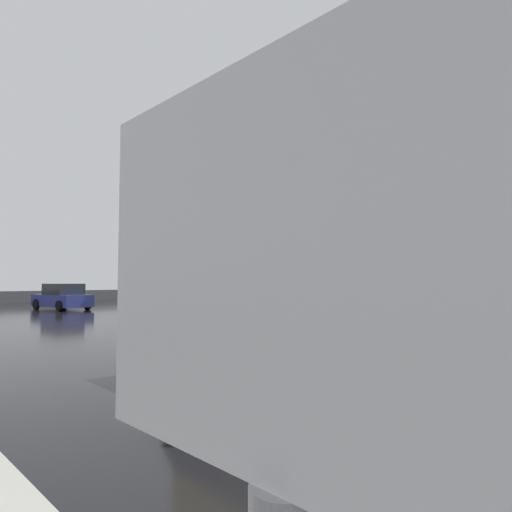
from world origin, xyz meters
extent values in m
plane|color=black|center=(0.00, 18.00, 0.00)|extent=(120.00, 120.00, 0.00)
cube|color=white|center=(-5.13, 0.02, 1.67)|extent=(0.04, 0.60, 0.44)
cube|color=black|center=(-5.11, 0.02, 1.67)|extent=(0.01, 0.36, 0.08)
cylinder|color=black|center=(-0.53, 6.48, 0.94)|extent=(0.54, 1.89, 1.88)
cylinder|color=black|center=(2.33, 6.40, 0.94)|extent=(0.54, 1.89, 1.88)
cylinder|color=black|center=(-0.62, 3.30, 0.94)|extent=(0.54, 1.89, 1.88)
cylinder|color=black|center=(2.24, 3.22, 0.94)|extent=(0.54, 1.89, 1.88)
cube|color=gold|center=(0.85, 4.85, 2.25)|extent=(3.48, 3.97, 0.83)
cube|color=#A98611|center=(0.87, 5.25, 3.14)|extent=(1.14, 1.34, 0.94)
cylinder|color=silver|center=(0.84, 4.30, 3.37)|extent=(1.43, 1.10, 1.40)
cylinder|color=gold|center=(-0.71, 3.15, 3.59)|extent=(0.93, 0.15, 1.88)
cylinder|color=gold|center=(2.32, 3.06, 3.51)|extent=(1.21, 0.15, 1.75)
cube|color=yellow|center=(0.80, 2.88, 2.92)|extent=(1.22, 0.07, 0.36)
cube|color=navy|center=(4.32, 26.49, 0.53)|extent=(2.26, 4.30, 0.70)
cube|color=#23282D|center=(4.35, 26.34, 1.20)|extent=(1.84, 2.30, 0.64)
cylinder|color=black|center=(3.29, 27.71, 0.30)|extent=(0.26, 0.62, 0.60)
cylinder|color=black|center=(4.98, 27.95, 0.30)|extent=(0.26, 0.62, 0.60)
cylinder|color=black|center=(3.67, 25.04, 0.30)|extent=(0.26, 0.62, 0.60)
cylinder|color=black|center=(5.35, 25.27, 0.30)|extent=(0.26, 0.62, 0.60)
cylinder|color=gray|center=(4.83, 9.88, 2.06)|extent=(0.11, 0.11, 4.11)
cube|color=black|center=(4.83, 10.09, 3.59)|extent=(0.24, 0.32, 0.84)
sphere|color=#390503|center=(4.83, 10.28, 3.86)|extent=(0.17, 0.17, 0.17)
sphere|color=#3C2403|center=(4.83, 10.28, 3.59)|extent=(0.17, 0.17, 0.17)
sphere|color=green|center=(4.83, 10.28, 3.32)|extent=(0.17, 0.17, 0.17)
cylinder|color=gray|center=(7.83, 10.11, 4.65)|extent=(0.18, 0.18, 9.29)
cylinder|color=gray|center=(8.55, 10.11, 9.14)|extent=(1.44, 0.10, 0.10)
cube|color=silver|center=(9.27, 10.11, 9.04)|extent=(0.50, 0.24, 0.16)
cylinder|color=#473828|center=(9.57, 23.70, 2.49)|extent=(0.34, 0.34, 4.97)
ellipsoid|color=brown|center=(9.57, 23.70, 5.98)|extent=(2.89, 2.89, 2.45)
camera|label=1|loc=(-5.46, -0.30, 1.65)|focal=31.04mm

